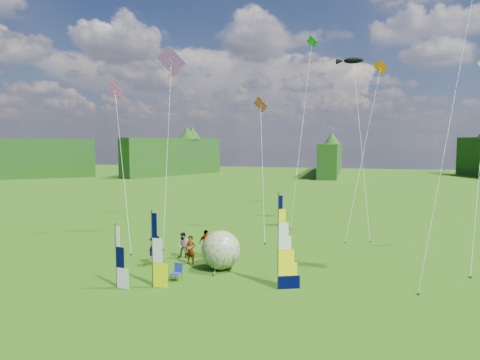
% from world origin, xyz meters
% --- Properties ---
extents(ground, '(220.00, 220.00, 0.00)m').
position_xyz_m(ground, '(0.00, 0.00, 0.00)').
color(ground, '#21540D').
rests_on(ground, ground).
extents(treeline_ring, '(210.00, 210.00, 8.00)m').
position_xyz_m(treeline_ring, '(0.00, 0.00, 4.00)').
color(treeline_ring, '#1D3D1A').
rests_on(treeline_ring, ground).
extents(feather_banner_main, '(1.27, 0.58, 4.89)m').
position_xyz_m(feather_banner_main, '(1.39, 2.58, 2.44)').
color(feather_banner_main, black).
rests_on(feather_banner_main, ground).
extents(side_banner_left, '(1.09, 0.16, 3.93)m').
position_xyz_m(side_banner_left, '(-5.03, 1.31, 1.97)').
color(side_banner_left, '#F2FF00').
rests_on(side_banner_left, ground).
extents(side_banner_far, '(0.97, 0.27, 3.28)m').
position_xyz_m(side_banner_far, '(-6.80, 0.71, 1.64)').
color(side_banner_far, white).
rests_on(side_banner_far, ground).
extents(bol_inflatable, '(3.06, 3.06, 2.33)m').
position_xyz_m(bol_inflatable, '(-2.51, 5.21, 1.17)').
color(bol_inflatable, '#10389E').
rests_on(bol_inflatable, ground).
extents(spectator_a, '(0.68, 0.46, 1.79)m').
position_xyz_m(spectator_a, '(-4.65, 5.76, 0.89)').
color(spectator_a, '#66594C').
rests_on(spectator_a, ground).
extents(spectator_b, '(0.85, 0.44, 1.70)m').
position_xyz_m(spectator_b, '(-5.59, 6.94, 0.85)').
color(spectator_b, '#66594C').
rests_on(spectator_b, ground).
extents(spectator_c, '(0.58, 1.24, 1.85)m').
position_xyz_m(spectator_c, '(-6.68, 5.00, 0.93)').
color(spectator_c, '#66594C').
rests_on(spectator_c, ground).
extents(spectator_d, '(1.13, 0.71, 1.79)m').
position_xyz_m(spectator_d, '(-4.30, 7.66, 0.90)').
color(spectator_d, '#66594C').
rests_on(spectator_d, ground).
extents(camp_chair, '(0.62, 0.62, 0.95)m').
position_xyz_m(camp_chair, '(-4.22, 2.54, 0.48)').
color(camp_chair, navy).
rests_on(camp_chair, ground).
extents(kite_whale, '(8.88, 15.37, 17.17)m').
position_xyz_m(kite_whale, '(5.62, 20.87, 8.59)').
color(kite_whale, black).
rests_on(kite_whale, ground).
extents(kite_rainbow_delta, '(8.87, 12.00, 16.38)m').
position_xyz_m(kite_rainbow_delta, '(-8.81, 11.74, 8.19)').
color(kite_rainbow_delta, red).
rests_on(kite_rainbow_delta, ground).
extents(kite_parafoil, '(10.20, 12.46, 20.01)m').
position_xyz_m(kite_parafoil, '(10.11, 6.98, 10.01)').
color(kite_parafoil, '#DC4F25').
rests_on(kite_parafoil, ground).
extents(small_kite_red, '(8.03, 10.92, 12.24)m').
position_xyz_m(small_kite_red, '(-2.19, 15.79, 6.12)').
color(small_kite_red, '#DB4F31').
rests_on(small_kite_red, ground).
extents(small_kite_orange, '(4.93, 10.06, 15.28)m').
position_xyz_m(small_kite_orange, '(5.89, 17.90, 7.64)').
color(small_kite_orange, '#DE6C00').
rests_on(small_kite_orange, ground).
extents(small_kite_pink, '(7.61, 9.08, 12.95)m').
position_xyz_m(small_kite_pink, '(-11.68, 9.94, 6.48)').
color(small_kite_pink, '#D54AA2').
rests_on(small_kite_pink, ground).
extents(small_kite_green, '(7.72, 12.54, 19.36)m').
position_xyz_m(small_kite_green, '(0.18, 23.25, 9.68)').
color(small_kite_green, '#18A81A').
rests_on(small_kite_green, ground).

